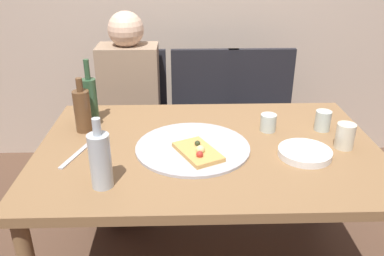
{
  "coord_description": "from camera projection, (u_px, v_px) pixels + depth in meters",
  "views": [
    {
      "loc": [
        -0.12,
        -1.51,
        1.52
      ],
      "look_at": [
        -0.07,
        0.07,
        0.78
      ],
      "focal_mm": 37.1,
      "sensor_mm": 36.0,
      "label": 1
    }
  ],
  "objects": [
    {
      "name": "dining_table",
      "position": [
        208.0,
        160.0,
        1.74
      ],
      "size": [
        1.46,
        0.97,
        0.73
      ],
      "color": "olive",
      "rests_on": "ground_plane"
    },
    {
      "name": "pizza_tray",
      "position": [
        193.0,
        147.0,
        1.68
      ],
      "size": [
        0.48,
        0.48,
        0.01
      ],
      "primitive_type": "cylinder",
      "color": "#ADADB2",
      "rests_on": "dining_table"
    },
    {
      "name": "pizza_slice_last",
      "position": [
        198.0,
        152.0,
        1.61
      ],
      "size": [
        0.21,
        0.25,
        0.05
      ],
      "color": "tan",
      "rests_on": "pizza_tray"
    },
    {
      "name": "wine_bottle",
      "position": [
        82.0,
        110.0,
        1.8
      ],
      "size": [
        0.08,
        0.08,
        0.25
      ],
      "color": "brown",
      "rests_on": "dining_table"
    },
    {
      "name": "beer_bottle",
      "position": [
        100.0,
        160.0,
        1.38
      ],
      "size": [
        0.08,
        0.08,
        0.26
      ],
      "color": "#B2BCC1",
      "rests_on": "dining_table"
    },
    {
      "name": "water_bottle",
      "position": [
        90.0,
        99.0,
        1.89
      ],
      "size": [
        0.07,
        0.07,
        0.31
      ],
      "color": "#2D5133",
      "rests_on": "dining_table"
    },
    {
      "name": "tumbler_near",
      "position": [
        323.0,
        121.0,
        1.83
      ],
      "size": [
        0.07,
        0.07,
        0.09
      ],
      "primitive_type": "cylinder",
      "color": "#B7C6BC",
      "rests_on": "dining_table"
    },
    {
      "name": "tumbler_far",
      "position": [
        268.0,
        123.0,
        1.83
      ],
      "size": [
        0.07,
        0.07,
        0.08
      ],
      "primitive_type": "cylinder",
      "color": "#B7C6BC",
      "rests_on": "dining_table"
    },
    {
      "name": "wine_glass",
      "position": [
        345.0,
        136.0,
        1.67
      ],
      "size": [
        0.08,
        0.08,
        0.11
      ],
      "primitive_type": "cylinder",
      "color": "beige",
      "rests_on": "dining_table"
    },
    {
      "name": "plate_stack",
      "position": [
        305.0,
        153.0,
        1.62
      ],
      "size": [
        0.22,
        0.22,
        0.03
      ],
      "primitive_type": "cylinder",
      "color": "white",
      "rests_on": "dining_table"
    },
    {
      "name": "table_knife",
      "position": [
        76.0,
        155.0,
        1.62
      ],
      "size": [
        0.09,
        0.22,
        0.01
      ],
      "primitive_type": "cube",
      "rotation": [
        0.0,
        0.0,
        4.4
      ],
      "color": "#B7B7BC",
      "rests_on": "dining_table"
    },
    {
      "name": "chair_left",
      "position": [
        133.0,
        113.0,
        2.59
      ],
      "size": [
        0.44,
        0.44,
        0.9
      ],
      "rotation": [
        0.0,
        0.0,
        3.14
      ],
      "color": "black",
      "rests_on": "ground_plane"
    },
    {
      "name": "chair_middle",
      "position": [
        205.0,
        112.0,
        2.6
      ],
      "size": [
        0.44,
        0.44,
        0.9
      ],
      "rotation": [
        0.0,
        0.0,
        3.14
      ],
      "color": "black",
      "rests_on": "ground_plane"
    },
    {
      "name": "chair_right",
      "position": [
        262.0,
        111.0,
        2.61
      ],
      "size": [
        0.44,
        0.44,
        0.9
      ],
      "rotation": [
        0.0,
        0.0,
        3.14
      ],
      "color": "black",
      "rests_on": "ground_plane"
    },
    {
      "name": "guest_in_sweater",
      "position": [
        129.0,
        103.0,
        2.4
      ],
      "size": [
        0.36,
        0.56,
        1.17
      ],
      "rotation": [
        0.0,
        0.0,
        3.14
      ],
      "color": "#937A60",
      "rests_on": "ground_plane"
    }
  ]
}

